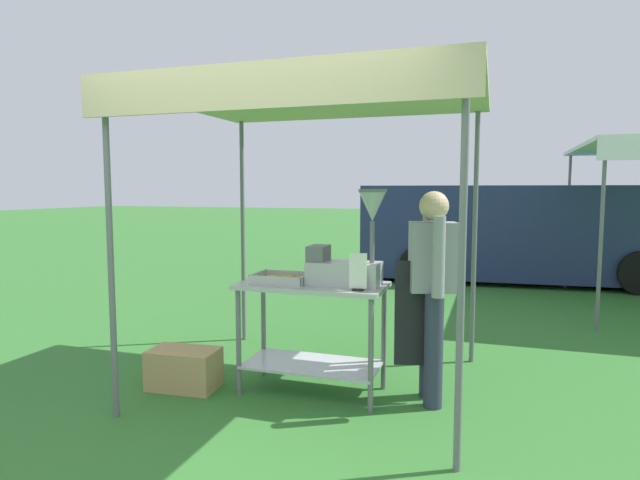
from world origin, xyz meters
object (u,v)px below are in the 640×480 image
donut_tray (282,279)px  supply_crate (184,369)px  vendor (432,285)px  stall_canopy (316,105)px  donut_cart (312,315)px  van_navy (520,231)px  menu_sign (358,274)px  donut_fryer (349,255)px

donut_tray → supply_crate: 1.10m
donut_tray → vendor: vendor is taller
stall_canopy → vendor: bearing=-0.6°
vendor → supply_crate: (-1.94, -0.34, -0.74)m
stall_canopy → donut_tray: (-0.25, -0.14, -1.38)m
donut_cart → vendor: (0.92, 0.09, 0.28)m
donut_tray → van_navy: 6.54m
vendor → van_navy: (0.89, 6.08, -0.03)m
supply_crate → menu_sign: bearing=2.9°
stall_canopy → donut_fryer: bearing=-15.3°
stall_canopy → supply_crate: 2.38m
donut_tray → menu_sign: (0.66, -0.14, 0.10)m
supply_crate → van_navy: (2.83, 6.42, 0.72)m
donut_cart → supply_crate: donut_cart is taller
donut_fryer → stall_canopy: bearing=164.7°
supply_crate → van_navy: van_navy is taller
stall_canopy → supply_crate: stall_canopy is taller
van_navy → supply_crate: bearing=-113.8°
supply_crate → van_navy: bearing=66.2°
menu_sign → vendor: (0.50, 0.27, -0.10)m
donut_cart → donut_fryer: size_ratio=1.56×
donut_tray → menu_sign: 0.68m
donut_tray → donut_fryer: size_ratio=0.58×
menu_sign → van_navy: 6.50m
van_navy → donut_cart: bearing=-106.3°
donut_cart → van_navy: bearing=73.7°
donut_cart → donut_tray: (-0.25, -0.04, 0.28)m
donut_fryer → vendor: size_ratio=0.46×
donut_cart → van_navy: size_ratio=0.21×
stall_canopy → donut_tray: stall_canopy is taller
stall_canopy → van_navy: (1.81, 6.07, -1.40)m
vendor → van_navy: size_ratio=0.29×
donut_tray → donut_fryer: bearing=5.9°
menu_sign → vendor: size_ratio=0.17×
menu_sign → donut_fryer: bearing=122.1°
menu_sign → van_navy: van_navy is taller
donut_fryer → supply_crate: donut_fryer is taller
donut_fryer → menu_sign: bearing=-57.9°
stall_canopy → donut_fryer: size_ratio=3.46×
donut_tray → supply_crate: size_ratio=0.75×
stall_canopy → donut_tray: size_ratio=5.93×
stall_canopy → vendor: 1.66m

